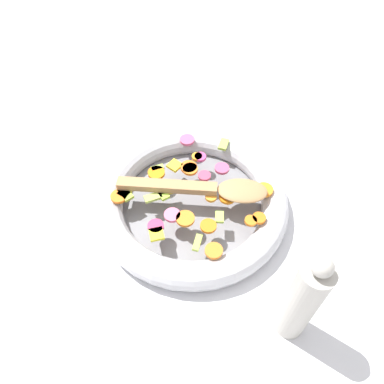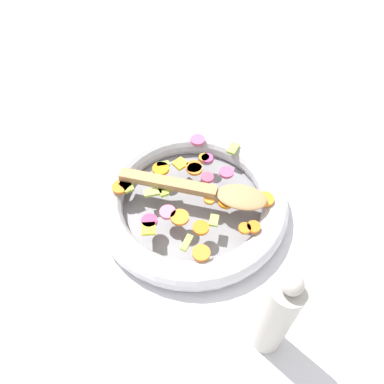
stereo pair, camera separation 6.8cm
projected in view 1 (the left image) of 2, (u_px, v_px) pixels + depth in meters
ground_plane at (192, 208)px, 0.72m from camera, size 4.00×4.00×0.00m
skillet at (192, 201)px, 0.70m from camera, size 0.36×0.36×0.05m
chopped_vegetables at (190, 191)px, 0.68m from camera, size 0.28×0.27×0.01m
wooden_spoon at (209, 189)px, 0.67m from camera, size 0.16×0.26×0.01m
pepper_mill at (302, 301)px, 0.51m from camera, size 0.04×0.04×0.21m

